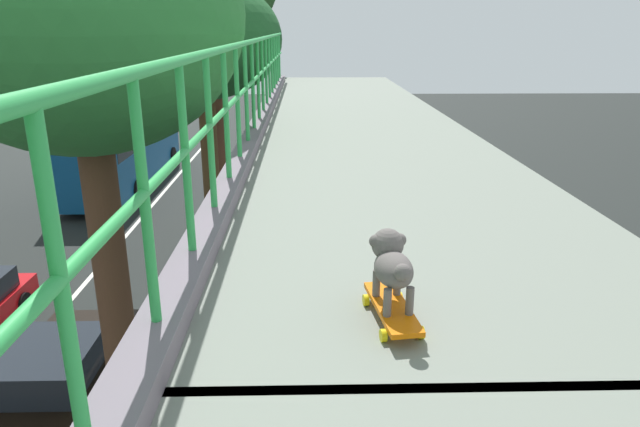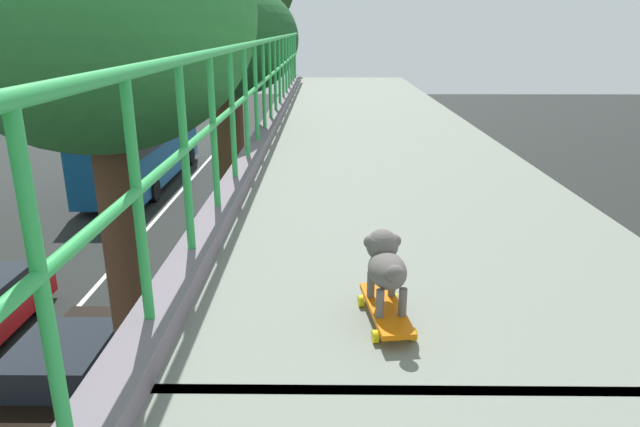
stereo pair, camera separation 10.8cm
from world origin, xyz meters
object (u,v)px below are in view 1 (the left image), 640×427
Objects in this scene: car_black_fifth at (58,381)px; city_bus at (123,143)px; toy_skateboard at (392,309)px; small_dog at (392,262)px.

car_black_fifth is 16.45m from city_bus.
toy_skateboard reaches higher than car_black_fifth.
city_bus is 19.66× the size of toy_skateboard.
toy_skateboard is (4.90, -6.57, 4.86)m from car_black_fifth.
toy_skateboard is 1.35× the size of small_dog.
small_dog is (-0.00, 0.04, 0.21)m from toy_skateboard.
city_bus is (-3.57, 16.01, 1.23)m from car_black_fifth.
car_black_fifth is at bearing 126.88° from small_dog.
city_bus is at bearing 110.59° from small_dog.
car_black_fifth is 9.61m from small_dog.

